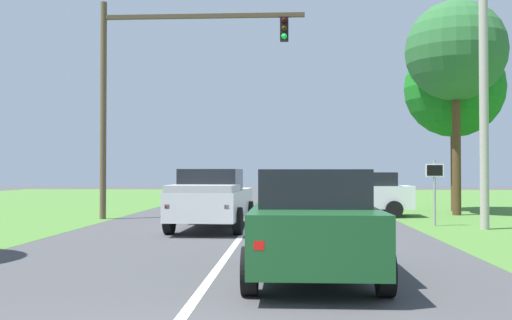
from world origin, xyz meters
The scene contains 9 objects.
ground_plane centered at (0.00, 9.21, 0.00)m, with size 120.00×120.00×0.00m, color #424244.
red_suv_near centered at (1.75, 5.31, 0.98)m, with size 2.24×4.83×1.86m.
pickup_truck_lead centered at (-1.08, 13.58, 0.97)m, with size 2.37×5.54×1.90m.
traffic_light centered at (-3.83, 17.37, 5.51)m, with size 7.86×0.40×8.37m.
keep_moving_sign centered at (6.22, 15.11, 1.42)m, with size 0.60×0.09×2.21m.
oak_tree_right centered at (8.35, 20.13, 6.85)m, with size 4.19×4.19×8.98m.
crossing_suv_far centered at (4.15, 19.35, 0.94)m, with size 4.41×2.19×1.79m.
utility_pole_right centered at (7.51, 14.03, 4.25)m, with size 0.28×0.28×8.50m, color #9E998E.
extra_tree_1 centered at (8.96, 22.64, 5.65)m, with size 4.53×4.53×7.94m.
Camera 1 is at (1.34, -5.03, 1.83)m, focal length 41.62 mm.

